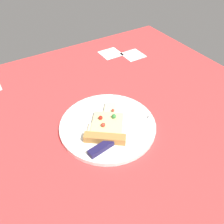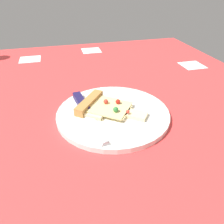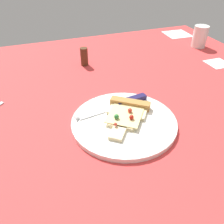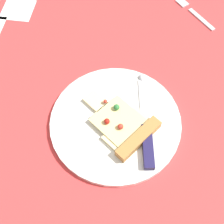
{
  "view_description": "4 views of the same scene",
  "coord_description": "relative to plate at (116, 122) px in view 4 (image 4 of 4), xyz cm",
  "views": [
    {
      "loc": [
        -20.25,
        -35.09,
        53.09
      ],
      "look_at": [
        9.36,
        13.31,
        1.89
      ],
      "focal_mm": 38.01,
      "sensor_mm": 36.0,
      "label": 1
    },
    {
      "loc": [
        52.49,
        -2.65,
        32.24
      ],
      "look_at": [
        9.22,
        8.66,
        3.56
      ],
      "focal_mm": 34.73,
      "sensor_mm": 36.0,
      "label": 2
    },
    {
      "loc": [
        26.96,
        58.48,
        42.86
      ],
      "look_at": [
        8.65,
        8.09,
        3.77
      ],
      "focal_mm": 38.19,
      "sensor_mm": 36.0,
      "label": 3
    },
    {
      "loc": [
        -24.58,
        6.52,
        59.49
      ],
      "look_at": [
        6.97,
        10.85,
        2.78
      ],
      "focal_mm": 46.5,
      "sensor_mm": 36.0,
      "label": 4
    }
  ],
  "objects": [
    {
      "name": "knife",
      "position": [
        -1.42,
        -6.99,
        1.28
      ],
      "size": [
        24.05,
        5.6,
        2.45
      ],
      "rotation": [
        0.0,
        0.0,
        4.86
      ],
      "color": "silver",
      "rests_on": "plate"
    },
    {
      "name": "fork",
      "position": [
        39.04,
        -17.7,
        -0.28
      ],
      "size": [
        12.65,
        11.49,
        0.8
      ],
      "rotation": [
        0.0,
        0.0,
        5.44
      ],
      "color": "silver",
      "rests_on": "ground_plane"
    },
    {
      "name": "pizza_slice",
      "position": [
        -1.56,
        -2.03,
        1.49
      ],
      "size": [
        16.76,
        18.56,
        2.68
      ],
      "rotation": [
        0.0,
        0.0,
        5.63
      ],
      "color": "beige",
      "rests_on": "plate"
    },
    {
      "name": "ground_plane",
      "position": [
        -5.69,
        -9.82,
        -2.18
      ],
      "size": [
        132.37,
        132.37,
        3.0
      ],
      "color": "#D13838",
      "rests_on": "ground"
    },
    {
      "name": "plate",
      "position": [
        0.0,
        0.0,
        0.0
      ],
      "size": [
        29.79,
        29.79,
        1.36
      ],
      "primitive_type": "cylinder",
      "color": "white",
      "rests_on": "ground_plane"
    }
  ]
}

